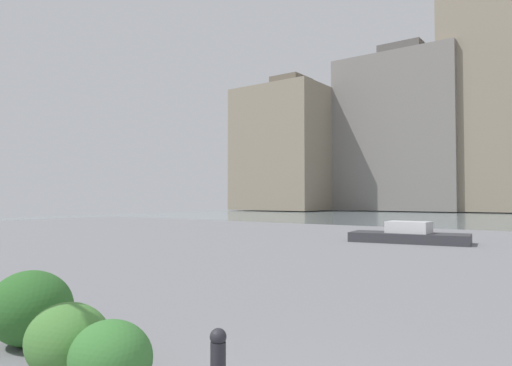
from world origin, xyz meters
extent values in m
cube|color=gray|center=(10.76, -67.74, 17.56)|extent=(10.16, 10.10, 35.12)
cube|color=gray|center=(22.08, -67.98, 11.39)|extent=(17.88, 12.47, 22.78)
cube|color=#55524E|center=(22.08, -67.98, 23.98)|extent=(6.44, 4.49, 2.40)
cube|color=gray|center=(37.76, -61.14, 9.38)|extent=(13.76, 15.36, 18.75)
cube|color=#62594A|center=(37.76, -61.14, 19.95)|extent=(4.95, 5.53, 2.40)
sphere|color=#232328|center=(1.00, -1.16, 0.67)|extent=(0.13, 0.13, 0.13)
ellipsoid|color=#477F38|center=(2.76, -0.99, 0.36)|extent=(0.85, 0.76, 0.72)
ellipsoid|color=#2D6628|center=(4.03, -1.29, 0.44)|extent=(1.03, 0.93, 0.88)
ellipsoid|color=#387533|center=(2.10, -0.99, 0.33)|extent=(0.77, 0.69, 0.66)
cube|color=#333338|center=(4.59, -16.63, 0.13)|extent=(4.63, 2.26, 0.50)
cube|color=silver|center=(4.59, -16.63, 0.58)|extent=(1.60, 1.00, 0.50)
camera|label=1|loc=(-1.35, 1.55, 1.72)|focal=32.43mm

